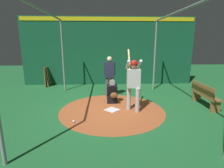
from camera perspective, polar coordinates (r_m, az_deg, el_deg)
ground_plane at (r=6.34m, az=0.00°, el=-8.38°), size 25.42×25.42×0.00m
dirt_circle at (r=6.34m, az=0.00°, el=-8.36°), size 3.67×3.67×0.01m
home_plate at (r=6.34m, az=0.00°, el=-8.28°), size 0.59×0.59×0.01m
batter at (r=6.04m, az=6.91°, el=1.11°), size 0.68×0.49×2.11m
catcher at (r=6.97m, az=0.07°, el=-3.15°), size 0.58×0.40×0.94m
umpire at (r=7.66m, az=-0.80°, el=3.14°), size 0.22×0.49×1.76m
back_wall at (r=9.98m, az=-1.09°, el=10.52°), size 0.22×9.42×3.69m
cage_frame at (r=5.89m, az=0.00°, el=13.04°), size 5.61×4.54×3.37m
bat_rack at (r=10.37m, az=-19.93°, el=2.20°), size 0.94×0.19×1.05m
bench at (r=7.44m, az=27.57°, el=-3.11°), size 1.49×0.36×0.85m
baseball_0 at (r=7.05m, az=-1.43°, el=-5.74°), size 0.07×0.07×0.07m
baseball_1 at (r=6.58m, az=8.16°, el=-7.30°), size 0.07×0.07×0.07m
baseball_2 at (r=5.52m, az=-12.24°, el=-11.66°), size 0.07×0.07×0.07m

